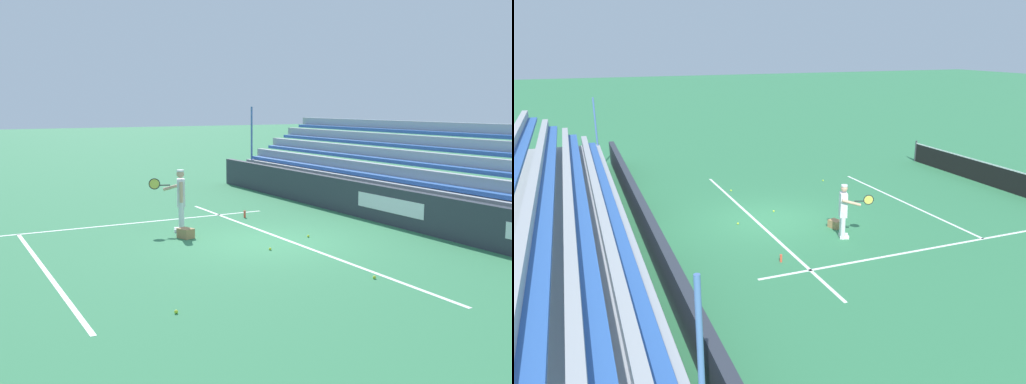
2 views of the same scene
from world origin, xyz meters
The scene contains 13 objects.
ground_plane centered at (0.00, 0.00, 0.00)m, with size 160.00×160.00×0.00m, color #337A4C.
court_baseline_white centered at (0.00, -0.50, 0.00)m, with size 12.00×0.10×0.01m, color white.
court_sideline_white centered at (4.11, 4.00, 0.00)m, with size 0.10×12.00×0.01m, color white.
court_service_line_white centered at (0.00, 5.50, 0.00)m, with size 8.22×0.10×0.01m, color white.
back_wall_sponsor_board centered at (-0.01, -4.25, 0.55)m, with size 21.91×0.25×1.10m.
bleacher_stand centered at (0.00, -6.47, 0.76)m, with size 20.81×3.20×3.40m.
tennis_player centered at (2.37, 1.49, 0.89)m, with size 0.82×0.93×1.71m.
ball_box_cardboard centered at (1.51, 1.69, 0.13)m, with size 0.40×0.30×0.26m, color #A87F51.
tennis_ball_stray_back centered at (0.03, -1.19, 0.03)m, with size 0.07×0.07×0.07m, color #CCE533.
tennis_ball_on_baseline centered at (-3.81, -0.21, 0.03)m, with size 0.07×0.07×0.07m, color #CCE533.
tennis_ball_far_right centered at (-0.72, 0.42, 0.03)m, with size 0.07×0.07×0.07m, color #CCE533.
tennis_ball_near_player centered at (-3.79, 4.04, 0.03)m, with size 0.07×0.07×0.07m, color #CCE533.
water_bottle centered at (3.33, -1.02, 0.11)m, with size 0.07×0.07×0.22m, color #EA4C33.
Camera 1 is at (-12.88, 7.53, 3.47)m, focal length 42.00 mm.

